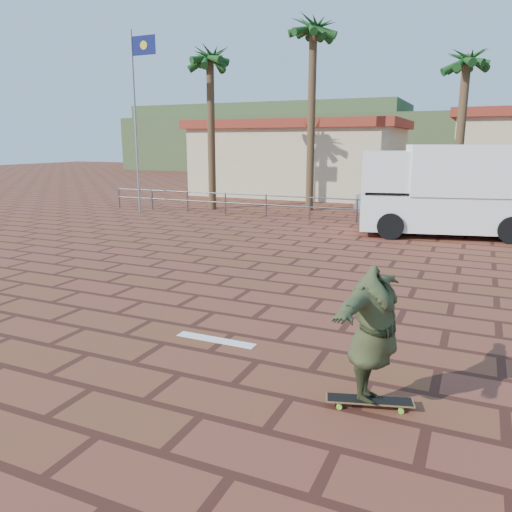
{
  "coord_description": "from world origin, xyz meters",
  "views": [
    {
      "loc": [
        4.48,
        -8.0,
        3.2
      ],
      "look_at": [
        0.18,
        1.6,
        0.8
      ],
      "focal_mm": 35.0,
      "sensor_mm": 36.0,
      "label": 1
    }
  ],
  "objects_px": {
    "car_silver": "(401,203)",
    "campervan": "(451,188)",
    "longboard": "(369,401)",
    "car_white": "(504,210)",
    "skateboarder": "(373,334)"
  },
  "relations": [
    {
      "from": "skateboarder",
      "to": "car_silver",
      "type": "relative_size",
      "value": 0.54
    },
    {
      "from": "longboard",
      "to": "skateboarder",
      "type": "height_order",
      "value": "skateboarder"
    },
    {
      "from": "car_silver",
      "to": "campervan",
      "type": "bearing_deg",
      "value": -129.96
    },
    {
      "from": "longboard",
      "to": "car_white",
      "type": "distance_m",
      "value": 15.45
    },
    {
      "from": "car_silver",
      "to": "car_white",
      "type": "height_order",
      "value": "car_white"
    },
    {
      "from": "skateboarder",
      "to": "campervan",
      "type": "relative_size",
      "value": 0.33
    },
    {
      "from": "car_white",
      "to": "longboard",
      "type": "bearing_deg",
      "value": 162.72
    },
    {
      "from": "longboard",
      "to": "car_white",
      "type": "height_order",
      "value": "car_white"
    },
    {
      "from": "car_silver",
      "to": "car_white",
      "type": "distance_m",
      "value": 4.08
    },
    {
      "from": "car_silver",
      "to": "car_white",
      "type": "relative_size",
      "value": 0.91
    },
    {
      "from": "longboard",
      "to": "car_silver",
      "type": "height_order",
      "value": "car_silver"
    },
    {
      "from": "campervan",
      "to": "car_white",
      "type": "bearing_deg",
      "value": 40.21
    },
    {
      "from": "skateboarder",
      "to": "campervan",
      "type": "bearing_deg",
      "value": 5.06
    },
    {
      "from": "car_silver",
      "to": "car_white",
      "type": "xyz_separation_m",
      "value": [
        3.96,
        -0.98,
        0.04
      ]
    },
    {
      "from": "campervan",
      "to": "car_silver",
      "type": "relative_size",
      "value": 1.64
    }
  ]
}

